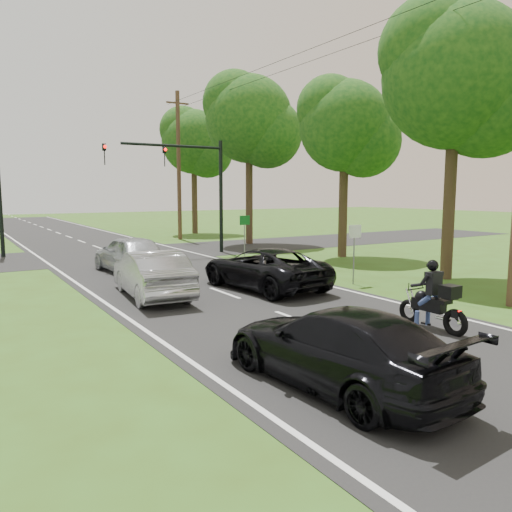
# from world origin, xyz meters

# --- Properties ---
(ground) EXTENTS (140.00, 140.00, 0.00)m
(ground) POSITION_xyz_m (0.00, 0.00, 0.00)
(ground) COLOR #355116
(ground) RESTS_ON ground
(road) EXTENTS (8.00, 100.00, 0.01)m
(road) POSITION_xyz_m (0.00, 10.00, 0.01)
(road) COLOR black
(road) RESTS_ON ground
(cross_road) EXTENTS (60.00, 7.00, 0.01)m
(cross_road) POSITION_xyz_m (0.00, 16.00, 0.01)
(cross_road) COLOR black
(cross_road) RESTS_ON ground
(motorcycle_rider) EXTENTS (0.56, 1.99, 1.71)m
(motorcycle_rider) POSITION_xyz_m (2.22, -2.44, 0.67)
(motorcycle_rider) COLOR black
(motorcycle_rider) RESTS_ON ground
(dark_suv) EXTENTS (2.77, 5.22, 1.40)m
(dark_suv) POSITION_xyz_m (1.52, 4.00, 0.71)
(dark_suv) COLOR black
(dark_suv) RESTS_ON road
(silver_sedan) EXTENTS (1.99, 4.61, 1.48)m
(silver_sedan) POSITION_xyz_m (-2.21, 4.65, 0.75)
(silver_sedan) COLOR #A7A7AC
(silver_sedan) RESTS_ON road
(silver_suv) EXTENTS (2.08, 4.64, 1.55)m
(silver_suv) POSITION_xyz_m (-1.30, 9.67, 0.79)
(silver_suv) COLOR #ABAFB3
(silver_suv) RESTS_ON road
(dark_car_behind) EXTENTS (2.19, 4.78, 1.36)m
(dark_car_behind) POSITION_xyz_m (-2.08, -3.91, 0.69)
(dark_car_behind) COLOR black
(dark_car_behind) RESTS_ON road
(traffic_signal) EXTENTS (6.38, 0.44, 6.00)m
(traffic_signal) POSITION_xyz_m (3.34, 14.00, 4.14)
(traffic_signal) COLOR black
(traffic_signal) RESTS_ON ground
(signal_pole_far) EXTENTS (0.20, 0.20, 6.00)m
(signal_pole_far) POSITION_xyz_m (-5.20, 18.00, 3.00)
(signal_pole_far) COLOR black
(signal_pole_far) RESTS_ON ground
(utility_pole_far) EXTENTS (1.60, 0.28, 10.00)m
(utility_pole_far) POSITION_xyz_m (6.20, 22.00, 5.08)
(utility_pole_far) COLOR brown
(utility_pole_far) RESTS_ON ground
(sign_white) EXTENTS (0.55, 0.07, 2.12)m
(sign_white) POSITION_xyz_m (4.70, 2.98, 1.60)
(sign_white) COLOR slate
(sign_white) RESTS_ON ground
(sign_green) EXTENTS (0.55, 0.07, 2.12)m
(sign_green) POSITION_xyz_m (4.90, 10.98, 1.60)
(sign_green) COLOR slate
(sign_green) RESTS_ON ground
(tree_row_b) EXTENTS (5.60, 5.43, 10.06)m
(tree_row_b) POSITION_xyz_m (8.79, 1.76, 7.13)
(tree_row_b) COLOR #332316
(tree_row_b) RESTS_ON ground
(tree_row_c) EXTENTS (4.80, 4.65, 8.76)m
(tree_row_c) POSITION_xyz_m (9.75, 8.80, 6.23)
(tree_row_c) COLOR #332316
(tree_row_c) RESTS_ON ground
(tree_row_d) EXTENTS (5.76, 5.58, 10.45)m
(tree_row_d) POSITION_xyz_m (9.10, 16.76, 7.43)
(tree_row_d) COLOR #332316
(tree_row_d) RESTS_ON ground
(tree_row_e) EXTENTS (5.28, 5.12, 9.61)m
(tree_row_e) POSITION_xyz_m (9.48, 25.78, 6.83)
(tree_row_e) COLOR #332316
(tree_row_e) RESTS_ON ground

